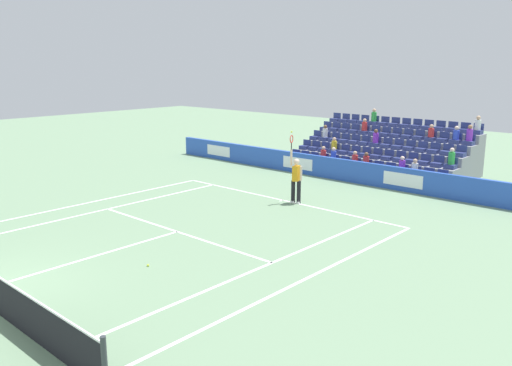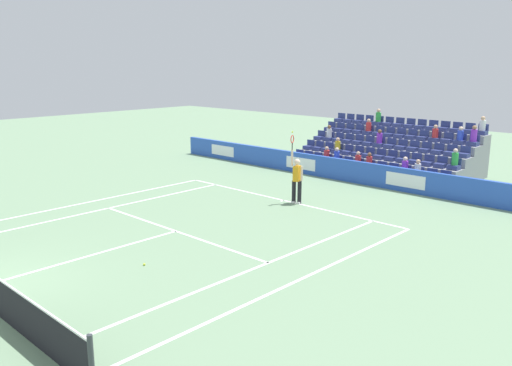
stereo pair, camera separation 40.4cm
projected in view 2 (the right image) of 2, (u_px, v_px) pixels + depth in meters
line_baseline at (284, 200)px, 21.30m from camera, size 10.97×0.10×0.01m
line_service at (176, 231)px, 17.41m from camera, size 8.23×0.10×0.01m
line_centre_service at (87, 256)px, 15.15m from camera, size 0.10×6.40×0.01m
line_singles_sideline_left at (98, 210)px, 19.85m from camera, size 0.10×11.89×0.01m
line_singles_sideline_right at (257, 267)px, 14.33m from camera, size 0.10×11.89×0.01m
line_doubles_sideline_left at (80, 204)px, 20.77m from camera, size 0.10×11.89×0.01m
line_doubles_sideline_right at (296, 281)px, 13.41m from camera, size 0.10×11.89×0.01m
line_centre_mark at (282, 201)px, 21.23m from camera, size 0.10×0.20×0.01m
sponsor_barrier at (350, 171)px, 24.54m from camera, size 22.88×0.22×1.02m
tennis_player at (297, 179)px, 20.68m from camera, size 0.54×0.42×2.85m
stadium_stand at (389, 155)px, 26.98m from camera, size 8.68×4.75×3.00m
loose_tennis_ball at (144, 264)px, 14.46m from camera, size 0.07×0.07×0.07m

